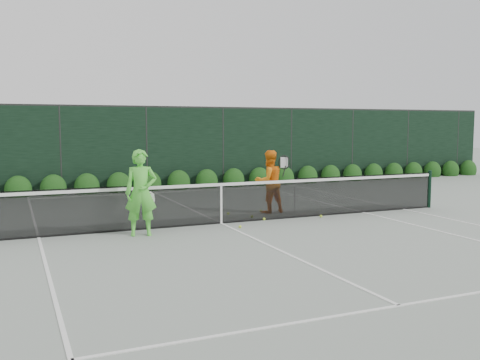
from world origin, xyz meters
name	(u,v)px	position (x,y,z in m)	size (l,w,h in m)	color
ground	(221,224)	(0.00, 0.00, 0.00)	(80.00, 80.00, 0.00)	gray
tennis_net	(220,202)	(-0.02, 0.00, 0.53)	(12.90, 0.10, 1.07)	black
player_woman	(141,193)	(-2.06, -0.60, 0.92)	(0.75, 0.56, 1.85)	#53D23D
player_man	(269,182)	(1.77, 0.99, 0.85)	(0.93, 0.69, 1.69)	orange
court_lines	(221,223)	(0.00, 0.00, 0.01)	(11.03, 23.83, 0.01)	white
windscreen_fence	(273,169)	(0.00, -2.71, 1.51)	(32.00, 21.07, 3.06)	black
hedge_row	(150,184)	(0.00, 7.15, 0.23)	(31.66, 0.65, 0.94)	#0F340E
tennis_balls	(261,217)	(1.21, 0.30, 0.03)	(2.53, 1.94, 0.07)	#C9EA34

